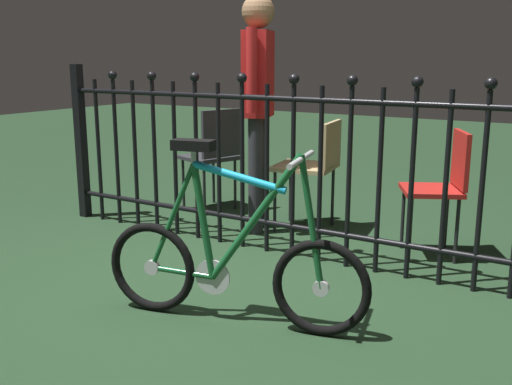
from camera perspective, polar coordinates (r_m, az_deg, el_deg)
The scene contains 7 objects.
ground_plane at distance 3.34m, azimuth -4.47°, elevation -9.75°, with size 20.00×20.00×0.00m, color #203921.
iron_fence at distance 3.86m, azimuth 1.80°, elevation 3.07°, with size 3.76×0.07×1.22m.
bicycle at distance 2.90m, azimuth -2.31°, elevation -6.75°, with size 1.32×0.45×0.90m.
chair_red at distance 4.00m, azimuth 17.50°, elevation 1.04°, with size 0.49×0.48×0.82m.
chair_tan at distance 4.42m, azimuth 5.63°, elevation 2.95°, with size 0.49×0.49×0.82m.
chair_charcoal at distance 4.98m, azimuth -4.03°, elevation 4.09°, with size 0.51×0.50×0.86m.
person_visitor at distance 4.34m, azimuth 0.20°, elevation 9.53°, with size 0.27×0.46×1.71m.
Camera 1 is at (1.82, -2.49, 1.29)m, focal length 41.77 mm.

